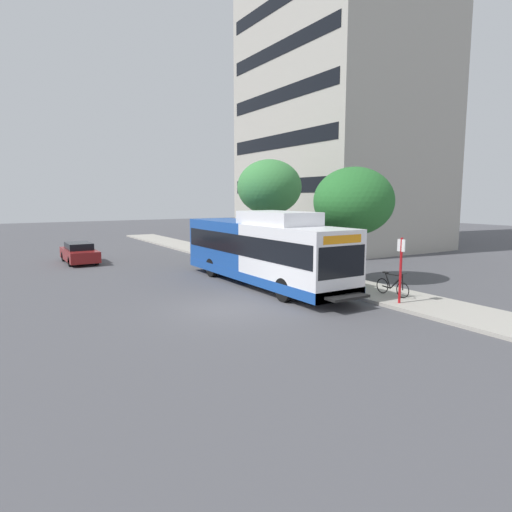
{
  "coord_description": "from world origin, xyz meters",
  "views": [
    {
      "loc": [
        -7.69,
        -14.69,
        4.31
      ],
      "look_at": [
        2.9,
        2.53,
        1.6
      ],
      "focal_mm": 30.93,
      "sensor_mm": 36.0,
      "label": 1
    }
  ],
  "objects_px": {
    "transit_bus": "(262,251)",
    "bus_stop_sign_pole": "(401,265)",
    "street_tree_near_stop": "(354,201)",
    "bicycle_parked": "(392,286)",
    "parked_car_far_lane": "(79,253)",
    "street_tree_mid_block": "(269,187)"
  },
  "relations": [
    {
      "from": "street_tree_near_stop",
      "to": "street_tree_mid_block",
      "type": "distance_m",
      "value": 7.85
    },
    {
      "from": "street_tree_near_stop",
      "to": "bus_stop_sign_pole",
      "type": "bearing_deg",
      "value": -112.04
    },
    {
      "from": "parked_car_far_lane",
      "to": "street_tree_mid_block",
      "type": "bearing_deg",
      "value": -31.79
    },
    {
      "from": "street_tree_near_stop",
      "to": "street_tree_mid_block",
      "type": "xyz_separation_m",
      "value": [
        0.13,
        7.81,
        0.84
      ]
    },
    {
      "from": "bicycle_parked",
      "to": "parked_car_far_lane",
      "type": "bearing_deg",
      "value": 117.66
    },
    {
      "from": "bus_stop_sign_pole",
      "to": "street_tree_mid_block",
      "type": "xyz_separation_m",
      "value": [
        2.02,
        12.46,
        3.28
      ]
    },
    {
      "from": "bicycle_parked",
      "to": "street_tree_mid_block",
      "type": "bearing_deg",
      "value": 83.95
    },
    {
      "from": "street_tree_near_stop",
      "to": "parked_car_far_lane",
      "type": "relative_size",
      "value": 1.26
    },
    {
      "from": "street_tree_near_stop",
      "to": "bicycle_parked",
      "type": "bearing_deg",
      "value": -106.71
    },
    {
      "from": "street_tree_mid_block",
      "to": "street_tree_near_stop",
      "type": "bearing_deg",
      "value": -90.96
    },
    {
      "from": "bus_stop_sign_pole",
      "to": "street_tree_near_stop",
      "type": "distance_m",
      "value": 5.59
    },
    {
      "from": "transit_bus",
      "to": "parked_car_far_lane",
      "type": "distance_m",
      "value": 14.03
    },
    {
      "from": "transit_bus",
      "to": "bicycle_parked",
      "type": "distance_m",
      "value": 6.42
    },
    {
      "from": "street_tree_mid_block",
      "to": "parked_car_far_lane",
      "type": "bearing_deg",
      "value": 148.21
    },
    {
      "from": "bicycle_parked",
      "to": "street_tree_mid_block",
      "type": "distance_m",
      "value": 12.27
    },
    {
      "from": "street_tree_near_stop",
      "to": "street_tree_mid_block",
      "type": "relative_size",
      "value": 0.86
    },
    {
      "from": "transit_bus",
      "to": "bus_stop_sign_pole",
      "type": "bearing_deg",
      "value": -70.81
    },
    {
      "from": "transit_bus",
      "to": "bicycle_parked",
      "type": "height_order",
      "value": "transit_bus"
    },
    {
      "from": "bus_stop_sign_pole",
      "to": "bicycle_parked",
      "type": "xyz_separation_m",
      "value": [
        0.81,
        1.07,
        -1.09
      ]
    },
    {
      "from": "street_tree_near_stop",
      "to": "parked_car_far_lane",
      "type": "xyz_separation_m",
      "value": [
        -10.51,
        14.4,
        -3.43
      ]
    },
    {
      "from": "transit_bus",
      "to": "street_tree_near_stop",
      "type": "distance_m",
      "value": 5.18
    },
    {
      "from": "transit_bus",
      "to": "parked_car_far_lane",
      "type": "xyz_separation_m",
      "value": [
        -6.33,
        12.48,
        -1.04
      ]
    }
  ]
}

